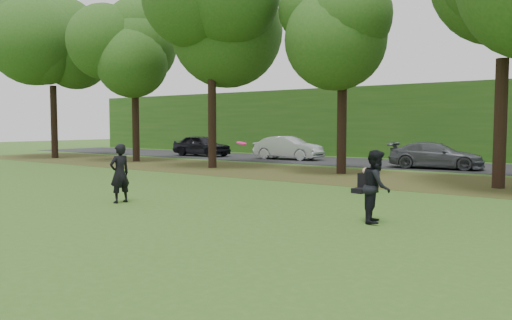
% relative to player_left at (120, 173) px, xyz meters
% --- Properties ---
extents(ground, '(120.00, 120.00, 0.00)m').
position_rel_player_left_xyz_m(ground, '(4.29, -2.13, -0.86)').
color(ground, '#31591C').
rests_on(ground, ground).
extents(leaf_litter, '(60.00, 7.00, 0.01)m').
position_rel_player_left_xyz_m(leaf_litter, '(4.29, 10.87, -0.86)').
color(leaf_litter, '#4C3D1B').
rests_on(leaf_litter, ground).
extents(street, '(70.00, 7.00, 0.02)m').
position_rel_player_left_xyz_m(street, '(4.29, 18.87, -0.85)').
color(street, black).
rests_on(street, ground).
extents(far_hedge, '(70.00, 3.00, 5.00)m').
position_rel_player_left_xyz_m(far_hedge, '(4.29, 24.87, 1.64)').
color(far_hedge, '#215117').
rests_on(far_hedge, ground).
extents(player_left, '(0.48, 0.67, 1.73)m').
position_rel_player_left_xyz_m(player_left, '(0.00, 0.00, 0.00)').
color(player_left, black).
rests_on(player_left, ground).
extents(player_right, '(0.86, 0.98, 1.69)m').
position_rel_player_left_xyz_m(player_right, '(7.21, 1.58, -0.02)').
color(player_right, black).
rests_on(player_right, ground).
extents(parked_cars, '(36.21, 4.12, 1.54)m').
position_rel_player_left_xyz_m(parked_cars, '(2.33, 17.79, -0.13)').
color(parked_cars, black).
rests_on(parked_cars, street).
extents(frisbee, '(0.29, 0.30, 0.10)m').
position_rel_player_left_xyz_m(frisbee, '(3.66, 1.07, 0.93)').
color(frisbee, '#ED136F').
rests_on(frisbee, ground).
extents(seated_person, '(0.52, 0.79, 0.83)m').
position_rel_player_left_xyz_m(seated_person, '(4.83, 6.33, -0.55)').
color(seated_person, black).
rests_on(seated_person, ground).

